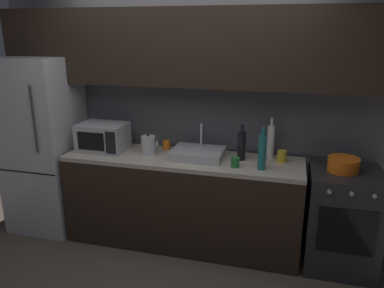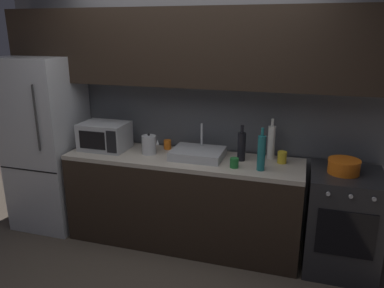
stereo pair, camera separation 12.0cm
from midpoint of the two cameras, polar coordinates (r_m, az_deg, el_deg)
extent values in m
cube|color=slate|center=(3.84, -0.73, 4.82)|extent=(3.99, 0.10, 2.50)
cube|color=#4C4F54|center=(3.80, -0.95, 3.91)|extent=(3.99, 0.01, 0.60)
cube|color=black|center=(3.54, -1.75, 14.41)|extent=(3.67, 0.34, 0.70)
cube|color=black|center=(3.74, -2.34, -8.84)|extent=(2.25, 0.60, 0.86)
cube|color=#B2A899|center=(3.57, -2.43, -2.32)|extent=(2.25, 0.60, 0.04)
cube|color=#B7BABF|center=(4.24, -22.26, -0.13)|extent=(0.68, 0.66, 1.81)
cube|color=black|center=(4.05, -24.75, -3.91)|extent=(0.67, 0.00, 0.01)
cylinder|color=#333333|center=(3.78, -23.72, 3.39)|extent=(0.02, 0.02, 0.63)
cube|color=#232326|center=(3.62, 20.83, -10.59)|extent=(0.60, 0.60, 0.90)
cube|color=black|center=(3.33, 21.38, -12.27)|extent=(0.45, 0.01, 0.40)
cylinder|color=#B2B2B7|center=(3.16, 19.07, -6.86)|extent=(0.03, 0.02, 0.03)
cylinder|color=#B2B2B7|center=(3.18, 22.04, -7.05)|extent=(0.03, 0.02, 0.03)
cylinder|color=#B2B2B7|center=(3.21, 24.98, -7.21)|extent=(0.03, 0.02, 0.03)
cube|color=#A8AAAF|center=(3.86, -14.18, 1.06)|extent=(0.46, 0.34, 0.27)
cube|color=black|center=(3.73, -16.00, 0.39)|extent=(0.28, 0.01, 0.18)
cube|color=black|center=(3.63, -13.19, 0.16)|extent=(0.10, 0.01, 0.22)
cube|color=#ADAFB5|center=(3.54, -0.09, -1.45)|extent=(0.48, 0.38, 0.08)
cylinder|color=silver|center=(3.62, 0.45, 1.45)|extent=(0.02, 0.02, 0.22)
cylinder|color=#B7BABF|center=(3.65, -7.55, -0.19)|extent=(0.14, 0.14, 0.18)
sphere|color=black|center=(3.62, -7.62, 1.36)|extent=(0.02, 0.02, 0.02)
cone|color=#B7BABF|center=(3.61, -6.26, 0.25)|extent=(0.03, 0.03, 0.05)
cylinder|color=black|center=(3.47, 6.54, -0.34)|extent=(0.07, 0.07, 0.26)
cylinder|color=black|center=(3.43, 6.63, 2.32)|extent=(0.03, 0.03, 0.07)
cylinder|color=#19666B|center=(3.25, 9.56, -1.29)|extent=(0.07, 0.07, 0.30)
cylinder|color=#19666B|center=(3.20, 9.72, 1.89)|extent=(0.03, 0.03, 0.07)
cylinder|color=silver|center=(3.57, 10.90, 0.35)|extent=(0.07, 0.07, 0.31)
cylinder|color=silver|center=(3.52, 11.07, 3.32)|extent=(0.03, 0.03, 0.07)
cylinder|color=gold|center=(3.50, 12.50, -1.83)|extent=(0.08, 0.08, 0.11)
cylinder|color=#1E6B2D|center=(3.31, 5.52, -2.78)|extent=(0.08, 0.08, 0.09)
cylinder|color=orange|center=(3.79, -4.80, -0.12)|extent=(0.07, 0.07, 0.09)
cylinder|color=orange|center=(3.42, 21.01, -3.08)|extent=(0.26, 0.26, 0.10)
cylinder|color=orange|center=(3.41, 21.12, -2.13)|extent=(0.26, 0.26, 0.02)
camera|label=1|loc=(0.06, -90.98, -0.30)|focal=35.20mm
camera|label=2|loc=(0.06, 89.02, 0.30)|focal=35.20mm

